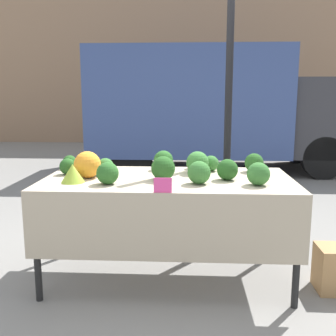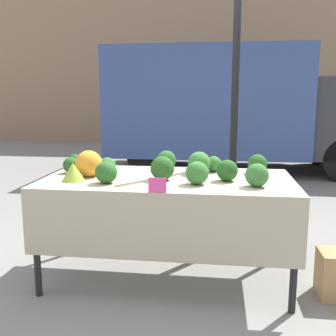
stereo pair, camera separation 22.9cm
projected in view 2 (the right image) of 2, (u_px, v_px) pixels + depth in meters
ground_plane at (168, 276)px, 3.28m from camera, size 40.00×40.00×0.00m
building_facade at (208, 51)px, 12.23m from camera, size 16.00×0.60×5.70m
tent_pole at (234, 111)px, 3.70m from camera, size 0.07×0.07×2.69m
parked_truck at (233, 106)px, 7.78m from camera, size 5.17×2.13×2.38m
market_table at (167, 191)px, 3.07m from camera, size 1.97×1.00×0.84m
orange_cauliflower at (89, 164)px, 3.15m from camera, size 0.21×0.21×0.21m
romanesco_head at (73, 172)px, 3.00m from camera, size 0.18×0.18×0.14m
broccoli_head_0 at (257, 175)px, 2.80m from camera, size 0.17×0.17×0.17m
broccoli_head_1 at (197, 173)px, 2.88m from camera, size 0.17×0.17×0.17m
broccoli_head_2 at (199, 163)px, 3.26m from camera, size 0.19×0.19×0.19m
broccoli_head_3 at (166, 160)px, 3.45m from camera, size 0.17×0.17×0.17m
broccoli_head_4 at (106, 172)px, 2.92m from camera, size 0.17×0.17×0.17m
broccoli_head_5 at (162, 168)px, 3.03m from camera, size 0.19×0.19×0.19m
broccoli_head_6 at (227, 170)px, 3.00m from camera, size 0.16×0.16×0.16m
broccoli_head_7 at (257, 164)px, 3.30m from camera, size 0.16×0.16×0.16m
broccoli_head_8 at (199, 162)px, 3.49m from camera, size 0.13×0.13×0.13m
broccoli_head_9 at (214, 164)px, 3.37m from camera, size 0.14×0.14×0.14m
broccoli_head_10 at (75, 161)px, 3.55m from camera, size 0.12×0.12×0.12m
broccoli_head_11 at (107, 166)px, 3.28m from camera, size 0.14×0.14×0.14m
broccoli_head_12 at (71, 165)px, 3.31m from camera, size 0.13×0.13×0.13m
price_sign at (157, 185)px, 2.64m from camera, size 0.12×0.01×0.10m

